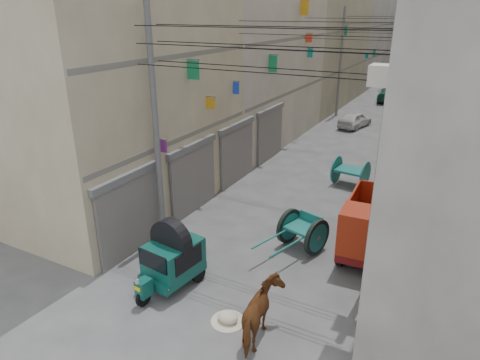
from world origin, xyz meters
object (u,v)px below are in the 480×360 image
Objects in this scene: feed_sack at (228,317)px; distant_car_grey at (408,98)px; tonga_cart at (303,231)px; second_cart at (351,171)px; auto_rickshaw at (172,257)px; mini_truck at (370,231)px; distant_car_green at (390,94)px; horse at (262,315)px; distant_car_white at (355,120)px.

feed_sack is 31.67m from distant_car_grey.
second_cart is (-0.01, 6.47, 0.03)m from tonga_cart.
mini_truck is at bearing 48.79° from auto_rickshaw.
distant_car_grey is (-2.49, 26.73, -0.36)m from mini_truck.
second_cart is 0.36× the size of distant_car_green.
mini_truck is 2.11× the size of horse.
second_cart is 11.15m from distant_car_white.
mini_truck reaches higher than distant_car_green.
horse is at bearing -7.05° from auto_rickshaw.
mini_truck is 26.85m from distant_car_grey.
tonga_cart is at bearing -94.07° from distant_car_grey.
mini_truck reaches higher than auto_rickshaw.
second_cart is at bearing 82.86° from auto_rickshaw.
horse is at bearing -92.96° from distant_car_grey.
tonga_cart is at bearing 84.98° from feed_sack.
tonga_cart is 0.77× the size of distant_car_grey.
auto_rickshaw reaches higher than distant_car_green.
second_cart is at bearing 106.90° from tonga_cart.
horse is 33.02m from distant_car_green.
distant_car_white is (-4.65, 16.92, -0.44)m from mini_truck.
second_cart is (2.65, 10.32, -0.28)m from auto_rickshaw.
auto_rickshaw is at bearing 163.47° from feed_sack.
distant_car_grey is 0.86× the size of distant_car_green.
mini_truck is at bearing 62.68° from feed_sack.
mini_truck is 0.98× the size of distant_car_grey.
mini_truck reaches higher than horse.
feed_sack is 0.17× the size of distant_car_white.
feed_sack is at bearing -20.59° from horse.
second_cart is (-2.17, 6.06, -0.30)m from mini_truck.
mini_truck is (4.81, 4.27, 0.02)m from auto_rickshaw.
auto_rickshaw is at bearing -107.85° from tonga_cart.
mini_truck is at bearing -89.46° from distant_car_grey.
feed_sack is at bearing -120.32° from mini_truck.
distant_car_white is at bearing 95.49° from feed_sack.
distant_car_green is (-1.70, 1.06, 0.02)m from distant_car_grey.
second_cart is at bearing 106.67° from mini_truck.
distant_car_grey is (-1.01, 31.84, -0.12)m from horse.
distant_car_white is 10.04m from distant_car_grey.
mini_truck is 6.63× the size of feed_sack.
tonga_cart is 6.47m from second_cart.
tonga_cart reaches higher than distant_car_white.
feed_sack is at bearing -78.23° from tonga_cart.
feed_sack is at bearing 89.87° from distant_car_green.
feed_sack is 32.77m from distant_car_green.
second_cart reaches higher than distant_car_grey.
tonga_cart is 4.57m from feed_sack.
second_cart is at bearing 88.00° from feed_sack.
distant_car_green is at bearing 143.21° from distant_car_grey.
mini_truck reaches higher than second_cart.
auto_rickshaw is 21.19m from distant_car_white.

